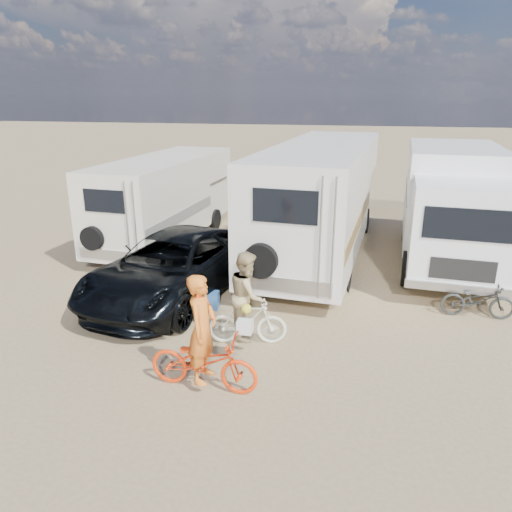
% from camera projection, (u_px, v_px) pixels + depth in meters
% --- Properties ---
extents(ground, '(140.00, 140.00, 0.00)m').
position_uv_depth(ground, '(283.00, 364.00, 9.04)').
color(ground, '#9C835D').
rests_on(ground, ground).
extents(rv_main, '(3.33, 9.68, 3.39)m').
position_uv_depth(rv_main, '(321.00, 201.00, 14.70)').
color(rv_main, white).
rests_on(rv_main, ground).
extents(rv_left, '(2.62, 6.96, 2.83)m').
position_uv_depth(rv_left, '(165.00, 201.00, 15.93)').
color(rv_left, beige).
rests_on(rv_left, ground).
extents(box_truck, '(3.04, 7.16, 3.33)m').
position_uv_depth(box_truck, '(452.00, 209.00, 13.81)').
color(box_truck, white).
rests_on(box_truck, ground).
extents(dark_suv, '(3.54, 5.96, 1.55)m').
position_uv_depth(dark_suv, '(173.00, 266.00, 11.84)').
color(dark_suv, black).
rests_on(dark_suv, ground).
extents(bike_man, '(1.94, 0.76, 1.00)m').
position_uv_depth(bike_man, '(204.00, 362.00, 8.16)').
color(bike_man, red).
rests_on(bike_man, ground).
extents(bike_woman, '(1.64, 0.72, 0.95)m').
position_uv_depth(bike_woman, '(247.00, 322.00, 9.64)').
color(bike_woman, beige).
rests_on(bike_woman, ground).
extents(rider_man, '(0.49, 0.71, 1.90)m').
position_uv_depth(rider_man, '(203.00, 338.00, 8.01)').
color(rider_man, orange).
rests_on(rider_man, ground).
extents(rider_woman, '(0.81, 0.96, 1.76)m').
position_uv_depth(rider_woman, '(247.00, 303.00, 9.52)').
color(rider_woman, tan).
rests_on(rider_woman, ground).
extents(bike_parked, '(1.56, 0.55, 0.82)m').
position_uv_depth(bike_parked, '(478.00, 300.00, 10.80)').
color(bike_parked, '#272927').
rests_on(bike_parked, ground).
extents(cooler, '(0.53, 0.41, 0.39)m').
position_uv_depth(cooler, '(208.00, 300.00, 11.34)').
color(cooler, '#274E8A').
rests_on(cooler, ground).
extents(crate, '(0.55, 0.55, 0.36)m').
position_uv_depth(crate, '(337.00, 290.00, 11.98)').
color(crate, '#927F56').
rests_on(crate, ground).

